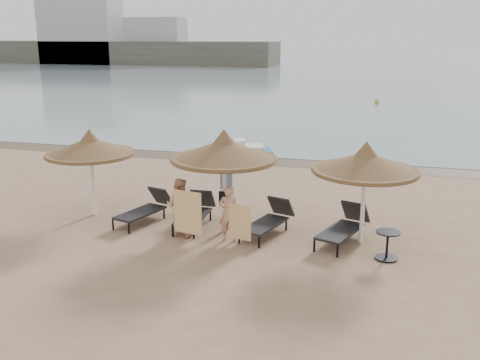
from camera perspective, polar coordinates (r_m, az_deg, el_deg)
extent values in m
plane|color=#A38061|center=(13.46, -1.57, -7.08)|extent=(160.00, 160.00, 0.00)
cube|color=slate|center=(92.12, 13.34, 11.67)|extent=(200.00, 140.00, 0.03)
cube|color=brown|center=(22.21, 5.49, 1.88)|extent=(200.00, 1.60, 0.01)
cube|color=#5B574A|center=(102.27, -13.41, 13.10)|extent=(60.00, 10.00, 4.00)
cube|color=#A8A7A5|center=(102.99, -16.63, 15.13)|extent=(14.00, 6.00, 12.00)
cube|color=#A8A7A5|center=(97.35, -8.96, 14.41)|extent=(10.00, 5.00, 8.00)
cylinder|color=white|center=(16.05, -15.42, -0.42)|extent=(0.11, 0.11, 1.86)
cone|color=brown|center=(15.79, -15.70, 3.52)|extent=(2.57, 2.57, 0.49)
cone|color=brown|center=(15.74, -15.78, 4.56)|extent=(0.62, 0.62, 0.40)
cylinder|color=brown|center=(15.84, -15.64, 2.70)|extent=(2.52, 2.52, 0.09)
cylinder|color=white|center=(14.12, -1.67, -1.61)|extent=(0.12, 0.12, 2.03)
cone|color=brown|center=(13.82, -1.71, 3.27)|extent=(2.81, 2.81, 0.53)
cone|color=brown|center=(13.75, -1.72, 4.58)|extent=(0.68, 0.68, 0.44)
cylinder|color=brown|center=(13.87, -1.70, 2.26)|extent=(2.75, 2.75, 0.10)
cylinder|color=white|center=(13.71, 12.97, -2.79)|extent=(0.11, 0.11, 1.91)
cone|color=brown|center=(13.41, 13.27, 1.92)|extent=(2.64, 2.64, 0.50)
cone|color=brown|center=(13.35, 13.34, 3.18)|extent=(0.64, 0.64, 0.41)
cylinder|color=brown|center=(13.46, 13.21, 0.94)|extent=(2.59, 2.59, 0.09)
cylinder|color=black|center=(14.89, -13.40, -4.68)|extent=(0.05, 0.05, 0.29)
cylinder|color=black|center=(14.50, -11.77, -5.12)|extent=(0.05, 0.05, 0.29)
cylinder|color=black|center=(15.87, -9.72, -3.22)|extent=(0.05, 0.05, 0.29)
cylinder|color=black|center=(15.51, -8.11, -3.59)|extent=(0.05, 0.05, 0.29)
cube|color=black|center=(15.16, -10.60, -3.45)|extent=(1.05, 1.67, 0.06)
cube|color=black|center=(15.73, -8.43, -1.71)|extent=(0.74, 0.60, 0.59)
cylinder|color=black|center=(14.12, -7.19, -5.47)|extent=(0.05, 0.05, 0.29)
cylinder|color=black|center=(13.93, -4.96, -5.70)|extent=(0.05, 0.05, 0.29)
cylinder|color=black|center=(15.40, -5.24, -3.64)|extent=(0.05, 0.05, 0.29)
cylinder|color=black|center=(15.22, -3.18, -3.82)|extent=(0.05, 0.05, 0.29)
cube|color=black|center=(14.65, -5.06, -3.90)|extent=(0.67, 1.56, 0.06)
cube|color=black|center=(15.39, -3.97, -1.96)|extent=(0.65, 0.45, 0.59)
cylinder|color=black|center=(13.58, -0.10, -6.20)|extent=(0.05, 0.05, 0.29)
cylinder|color=black|center=(13.30, 2.04, -6.69)|extent=(0.05, 0.05, 0.29)
cylinder|color=black|center=(14.75, 2.93, -4.44)|extent=(0.05, 0.05, 0.29)
cylinder|color=black|center=(14.50, 4.94, -4.85)|extent=(0.05, 0.05, 0.29)
cube|color=black|center=(14.00, 2.62, -4.77)|extent=(1.07, 1.68, 0.06)
cube|color=black|center=(14.68, 4.40, -2.81)|extent=(0.74, 0.61, 0.59)
cylinder|color=black|center=(13.20, 7.93, -6.97)|extent=(0.05, 0.05, 0.30)
cylinder|color=black|center=(12.97, 10.35, -7.50)|extent=(0.05, 0.05, 0.30)
cylinder|color=black|center=(14.49, 10.63, -5.04)|extent=(0.05, 0.05, 0.30)
cylinder|color=black|center=(14.28, 12.86, -5.47)|extent=(0.05, 0.05, 0.30)
cube|color=black|center=(13.71, 10.63, -5.41)|extent=(1.16, 1.76, 0.07)
cube|color=black|center=(14.46, 12.22, -3.31)|extent=(0.79, 0.65, 0.62)
cylinder|color=black|center=(13.19, 15.32, -8.04)|extent=(0.53, 0.53, 0.04)
cylinder|color=black|center=(13.07, 15.42, -6.74)|extent=(0.06, 0.06, 0.64)
cylinder|color=black|center=(12.95, 15.53, -5.39)|extent=(0.57, 0.57, 0.03)
imported|color=tan|center=(13.94, -6.46, -2.42)|extent=(0.87, 0.61, 1.81)
imported|color=tan|center=(13.52, -1.19, -3.11)|extent=(0.82, 0.56, 1.71)
cube|color=orange|center=(13.55, -5.62, -3.47)|extent=(0.80, 0.16, 1.13)
cube|color=orange|center=(13.28, -0.04, -4.54)|extent=(0.62, 0.18, 0.89)
cube|color=silver|center=(14.20, -1.47, -0.15)|extent=(0.34, 0.18, 0.41)
cube|color=black|center=(13.98, -1.86, -1.85)|extent=(0.22, 0.15, 0.30)
cube|color=#2B5EA7|center=(22.33, 0.84, 2.66)|extent=(2.25, 1.75, 0.49)
cube|color=white|center=(22.27, 0.84, 3.44)|extent=(1.51, 1.35, 0.22)
cube|color=white|center=(22.20, -0.08, 3.94)|extent=(0.69, 0.91, 0.31)
sphere|color=gold|center=(42.56, 14.41, 8.12)|extent=(0.37, 0.37, 0.37)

